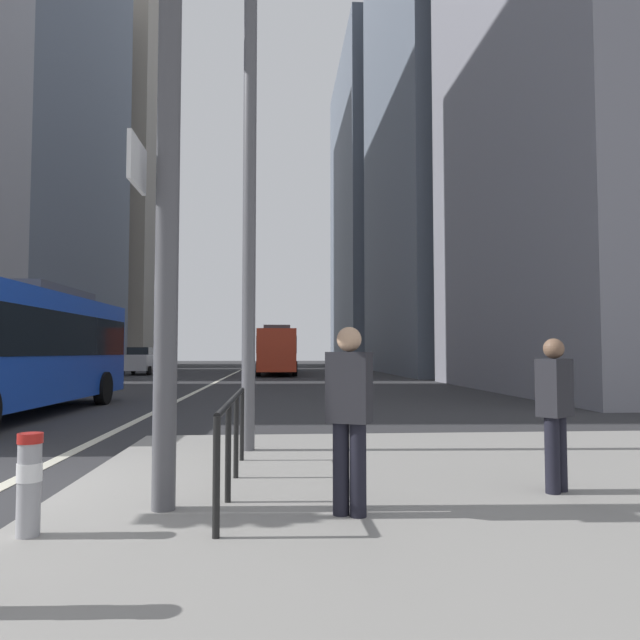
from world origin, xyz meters
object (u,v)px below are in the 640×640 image
object	(u,v)px
car_receding_near	(282,359)
pedestrian_walking	(349,410)
car_oncoming_mid	(141,361)
pedestrian_waiting	(555,407)
bollard_right	(29,478)
city_bus_red_receding	(277,349)
city_bus_blue_oncoming	(9,343)
street_lamp_post	(250,113)

from	to	relation	value
car_receding_near	pedestrian_walking	bearing A→B (deg)	-89.67
car_oncoming_mid	pedestrian_walking	xyz separation A→B (m)	(10.37, -37.41, 0.10)
car_oncoming_mid	car_receding_near	xyz separation A→B (m)	(10.11, 8.89, -0.00)
car_oncoming_mid	pedestrian_walking	size ratio (longest dim) A/B	2.67
pedestrian_walking	pedestrian_waiting	bearing A→B (deg)	17.54
bollard_right	car_oncoming_mid	bearing A→B (deg)	101.58
city_bus_red_receding	car_oncoming_mid	distance (m)	9.74
car_receding_near	pedestrian_walking	size ratio (longest dim) A/B	2.52
city_bus_red_receding	car_oncoming_mid	world-z (taller)	city_bus_red_receding
car_oncoming_mid	pedestrian_walking	world-z (taller)	car_oncoming_mid
bollard_right	pedestrian_walking	size ratio (longest dim) A/B	0.48
car_oncoming_mid	bollard_right	bearing A→B (deg)	-78.42
car_receding_near	city_bus_blue_oncoming	bearing A→B (deg)	-100.88
car_oncoming_mid	street_lamp_post	bearing A→B (deg)	-74.65
pedestrian_walking	city_bus_red_receding	bearing A→B (deg)	91.04
city_bus_blue_oncoming	street_lamp_post	distance (m)	9.41
city_bus_red_receding	street_lamp_post	xyz separation A→B (m)	(-0.41, -33.45, 3.45)
car_receding_near	street_lamp_post	distance (m)	42.96
city_bus_red_receding	bollard_right	bearing A→B (deg)	-92.98
city_bus_blue_oncoming	car_receding_near	distance (m)	37.23
city_bus_blue_oncoming	pedestrian_walking	xyz separation A→B (m)	(7.29, -9.76, -0.75)
city_bus_blue_oncoming	pedestrian_walking	bearing A→B (deg)	-53.26
car_receding_near	car_oncoming_mid	bearing A→B (deg)	-138.65
city_bus_red_receding	pedestrian_walking	size ratio (longest dim) A/B	6.70
car_oncoming_mid	street_lamp_post	world-z (taller)	street_lamp_post
pedestrian_waiting	pedestrian_walking	distance (m)	2.38
bollard_right	pedestrian_waiting	distance (m)	5.03
pedestrian_walking	car_receding_near	bearing A→B (deg)	90.33
car_receding_near	bollard_right	xyz separation A→B (m)	(-2.36, -46.71, -0.39)
city_bus_blue_oncoming	pedestrian_waiting	xyz separation A→B (m)	(9.55, -9.05, -0.80)
bollard_right	pedestrian_walking	world-z (taller)	pedestrian_walking
pedestrian_waiting	bollard_right	bearing A→B (deg)	-167.18
city_bus_red_receding	city_bus_blue_oncoming	bearing A→B (deg)	-103.64
car_oncoming_mid	street_lamp_post	xyz separation A→B (m)	(9.29, -33.84, 4.29)
bollard_right	city_bus_blue_oncoming	bearing A→B (deg)	114.66
car_receding_near	city_bus_red_receding	bearing A→B (deg)	-92.51
car_oncoming_mid	pedestrian_waiting	xyz separation A→B (m)	(12.64, -36.70, 0.04)
car_receding_near	street_lamp_post	bearing A→B (deg)	-91.10
car_receding_near	pedestrian_waiting	bearing A→B (deg)	-86.83
street_lamp_post	pedestrian_waiting	distance (m)	6.12
pedestrian_waiting	city_bus_blue_oncoming	bearing A→B (deg)	136.55
city_bus_blue_oncoming	bollard_right	size ratio (longest dim) A/B	13.55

